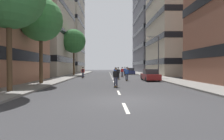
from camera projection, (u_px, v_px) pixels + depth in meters
ground_plane at (112, 77)px, 35.04m from camera, size 147.19×147.19×0.00m
sidewalk_left at (73, 76)px, 37.91m from camera, size 3.29×67.46×0.14m
sidewalk_right at (149, 75)px, 38.30m from camera, size 3.29×67.46×0.14m
lane_markings at (111, 76)px, 36.01m from camera, size 0.16×57.20×0.01m
building_left_mid at (36, 24)px, 41.16m from camera, size 13.94×18.35×21.72m
building_left_far at (61, 24)px, 63.40m from camera, size 13.94×18.01×31.80m
building_right_mid at (184, 32)px, 42.02m from camera, size 13.94×16.61×18.83m
building_right_far at (158, 27)px, 64.26m from camera, size 13.94×22.83×30.44m
parked_car_near at (150, 75)px, 24.98m from camera, size 1.82×4.40×1.52m
parked_car_mid at (130, 71)px, 46.32m from camera, size 1.82×4.40×1.52m
street_tree_near at (74, 41)px, 39.26m from camera, size 4.87×4.87×9.37m
street_tree_mid at (41, 20)px, 19.71m from camera, size 4.49×4.49×8.81m
streetlamp_right at (156, 52)px, 30.26m from camera, size 2.13×0.30×6.50m
skater_0 at (122, 71)px, 34.18m from camera, size 0.57×0.92×1.78m
skater_1 at (127, 73)px, 25.04m from camera, size 0.56×0.92×1.78m
skater_2 at (118, 72)px, 27.80m from camera, size 0.56×0.92×1.78m
skater_3 at (83, 72)px, 30.87m from camera, size 0.55×0.91×1.78m
skater_4 at (128, 70)px, 42.60m from camera, size 0.53×0.90×1.78m
skater_5 at (116, 76)px, 17.27m from camera, size 0.57×0.92×1.78m
skater_6 at (125, 71)px, 38.57m from camera, size 0.53×0.90×1.78m
skater_7 at (115, 72)px, 30.95m from camera, size 0.54×0.91×1.78m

